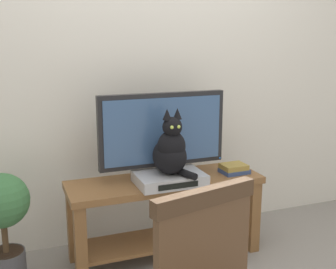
{
  "coord_description": "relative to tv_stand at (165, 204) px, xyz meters",
  "views": [
    {
      "loc": [
        -0.95,
        -1.86,
        1.46
      ],
      "look_at": [
        -0.01,
        0.58,
        0.86
      ],
      "focal_mm": 45.29,
      "sensor_mm": 36.0,
      "label": 1
    }
  ],
  "objects": [
    {
      "name": "book_stack",
      "position": [
        0.49,
        -0.05,
        0.21
      ],
      "size": [
        0.19,
        0.15,
        0.06
      ],
      "color": "#33477A",
      "rests_on": "tv_stand"
    },
    {
      "name": "tv_stand",
      "position": [
        0.0,
        0.0,
        0.0
      ],
      "size": [
        1.29,
        0.41,
        0.55
      ],
      "color": "brown",
      "rests_on": "ground"
    },
    {
      "name": "potted_plant",
      "position": [
        -1.01,
        0.01,
        0.06
      ],
      "size": [
        0.32,
        0.32,
        0.7
      ],
      "color": "#47474C",
      "rests_on": "ground"
    },
    {
      "name": "media_box",
      "position": [
        -0.01,
        -0.09,
        0.21
      ],
      "size": [
        0.43,
        0.3,
        0.07
      ],
      "color": "#ADADB2",
      "rests_on": "tv_stand"
    },
    {
      "name": "back_wall",
      "position": [
        0.01,
        0.45,
        1.03
      ],
      "size": [
        7.0,
        0.12,
        2.8
      ],
      "primitive_type": "cube",
      "color": "silver",
      "rests_on": "ground"
    },
    {
      "name": "cat",
      "position": [
        -0.0,
        -0.11,
        0.4
      ],
      "size": [
        0.22,
        0.33,
        0.42
      ],
      "color": "black",
      "rests_on": "media_box"
    },
    {
      "name": "tv",
      "position": [
        0.0,
        0.05,
        0.48
      ],
      "size": [
        0.86,
        0.2,
        0.57
      ],
      "color": "black",
      "rests_on": "tv_stand"
    }
  ]
}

